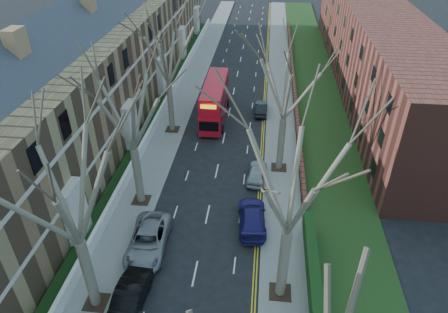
% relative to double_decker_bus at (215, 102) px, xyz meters
% --- Properties ---
extents(pavement_left, '(3.00, 102.00, 0.12)m').
position_rel_double_decker_bus_xyz_m(pavement_left, '(-4.51, 7.64, -1.99)').
color(pavement_left, slate).
rests_on(pavement_left, ground).
extents(pavement_right, '(3.00, 102.00, 0.12)m').
position_rel_double_decker_bus_xyz_m(pavement_right, '(7.49, 7.64, -1.99)').
color(pavement_right, slate).
rests_on(pavement_right, ground).
extents(terrace_left, '(9.70, 78.00, 13.60)m').
position_rel_double_decker_bus_xyz_m(terrace_left, '(-12.16, -0.36, 3.48)').
color(terrace_left, brown).
rests_on(terrace_left, ground).
extents(flats_right, '(13.97, 54.00, 10.00)m').
position_rel_double_decker_bus_xyz_m(flats_right, '(18.95, 11.64, 2.93)').
color(flats_right, brown).
rests_on(flats_right, ground).
extents(front_wall_left, '(0.30, 78.00, 1.00)m').
position_rel_double_decker_bus_xyz_m(front_wall_left, '(-6.16, -0.36, -1.43)').
color(front_wall_left, white).
rests_on(front_wall_left, ground).
extents(grass_verge_right, '(6.00, 102.00, 0.06)m').
position_rel_double_decker_bus_xyz_m(grass_verge_right, '(11.99, 7.64, -1.90)').
color(grass_verge_right, '#1E3915').
rests_on(grass_verge_right, ground).
extents(tree_left_mid, '(10.50, 10.50, 14.71)m').
position_rel_double_decker_bus_xyz_m(tree_left_mid, '(-4.21, -25.36, 7.51)').
color(tree_left_mid, brown).
rests_on(tree_left_mid, ground).
extents(tree_left_far, '(10.15, 10.15, 14.22)m').
position_rel_double_decker_bus_xyz_m(tree_left_far, '(-4.21, -15.36, 7.19)').
color(tree_left_far, brown).
rests_on(tree_left_far, ground).
extents(tree_left_dist, '(10.50, 10.50, 14.71)m').
position_rel_double_decker_bus_xyz_m(tree_left_dist, '(-4.21, -3.36, 7.51)').
color(tree_left_dist, brown).
rests_on(tree_left_dist, ground).
extents(tree_right_mid, '(10.50, 10.50, 14.71)m').
position_rel_double_decker_bus_xyz_m(tree_right_mid, '(7.19, -23.36, 7.51)').
color(tree_right_mid, brown).
rests_on(tree_right_mid, ground).
extents(tree_right_far, '(10.15, 10.15, 14.22)m').
position_rel_double_decker_bus_xyz_m(tree_right_far, '(7.19, -9.36, 7.19)').
color(tree_right_far, brown).
rests_on(tree_right_far, ground).
extents(double_decker_bus, '(2.62, 9.94, 4.19)m').
position_rel_double_decker_bus_xyz_m(double_decker_bus, '(0.00, 0.00, 0.00)').
color(double_decker_bus, red).
rests_on(double_decker_bus, ground).
extents(car_left_mid, '(1.90, 4.84, 1.57)m').
position_rel_double_decker_bus_xyz_m(car_left_mid, '(-2.03, -25.46, -1.27)').
color(car_left_mid, black).
rests_on(car_left_mid, ground).
extents(car_left_far, '(2.91, 5.81, 1.58)m').
position_rel_double_decker_bus_xyz_m(car_left_far, '(-2.18, -20.44, -1.26)').
color(car_left_far, gray).
rests_on(car_left_far, ground).
extents(car_right_near, '(2.49, 5.26, 1.48)m').
position_rel_double_decker_bus_xyz_m(car_right_near, '(5.06, -17.16, -1.31)').
color(car_right_near, navy).
rests_on(car_right_near, ground).
extents(car_right_mid, '(1.86, 4.07, 1.35)m').
position_rel_double_decker_bus_xyz_m(car_right_mid, '(5.19, -11.14, -1.37)').
color(car_right_mid, '#979C9F').
rests_on(car_right_mid, ground).
extents(car_right_far, '(1.40, 3.94, 1.29)m').
position_rel_double_decker_bus_xyz_m(car_right_far, '(5.19, 1.77, -1.40)').
color(car_right_far, black).
rests_on(car_right_far, ground).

